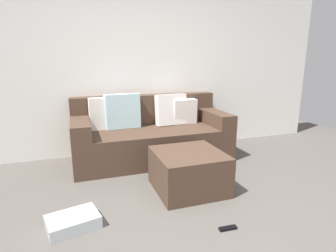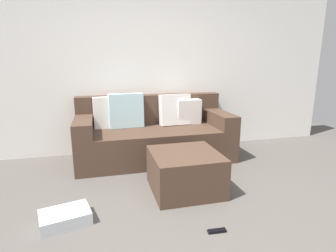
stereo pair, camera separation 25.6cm
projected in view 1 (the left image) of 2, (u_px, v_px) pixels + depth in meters
ground_plane at (202, 235)px, 2.17m from camera, size 8.21×8.21×0.00m
wall_back at (136, 68)px, 4.01m from camera, size 6.31×0.10×2.54m
couch_sectional at (151, 134)px, 3.85m from camera, size 2.14×0.93×0.93m
ottoman at (188, 171)px, 2.92m from camera, size 0.71×0.71×0.42m
storage_bin at (73, 222)px, 2.26m from camera, size 0.47×0.38×0.11m
remote_near_ottoman at (228, 228)px, 2.25m from camera, size 0.16×0.05×0.02m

